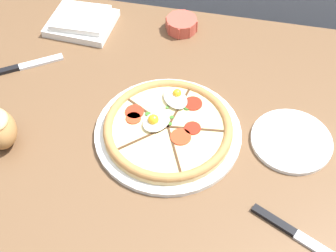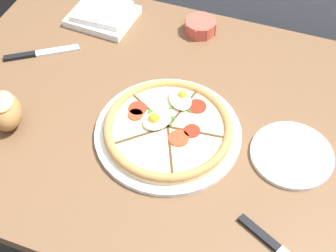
% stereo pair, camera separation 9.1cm
% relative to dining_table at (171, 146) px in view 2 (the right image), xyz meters
% --- Properties ---
extents(dining_table, '(1.15, 0.80, 0.76)m').
position_rel_dining_table_xyz_m(dining_table, '(0.00, 0.00, 0.00)').
color(dining_table, brown).
rests_on(dining_table, ground_plane).
extents(pizza, '(0.33, 0.33, 0.05)m').
position_rel_dining_table_xyz_m(pizza, '(0.01, -0.05, 0.14)').
color(pizza, white).
rests_on(pizza, dining_table).
extents(ramekin_bowl, '(0.09, 0.09, 0.04)m').
position_rel_dining_table_xyz_m(ramekin_bowl, '(-0.03, 0.31, 0.14)').
color(ramekin_bowl, '#C64C3D').
rests_on(ramekin_bowl, dining_table).
extents(napkin_folded, '(0.18, 0.16, 0.04)m').
position_rel_dining_table_xyz_m(napkin_folded, '(-0.30, 0.27, 0.14)').
color(napkin_folded, silver).
rests_on(napkin_folded, dining_table).
extents(bread_piece_near, '(0.11, 0.12, 0.08)m').
position_rel_dining_table_xyz_m(bread_piece_near, '(-0.34, -0.15, 0.16)').
color(bread_piece_near, '#A3703D').
rests_on(bread_piece_near, dining_table).
extents(knife_main, '(0.17, 0.12, 0.01)m').
position_rel_dining_table_xyz_m(knife_main, '(-0.39, 0.08, 0.12)').
color(knife_main, silver).
rests_on(knife_main, dining_table).
extents(side_saucer, '(0.18, 0.18, 0.01)m').
position_rel_dining_table_xyz_m(side_saucer, '(0.29, -0.02, 0.12)').
color(side_saucer, white).
rests_on(side_saucer, dining_table).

